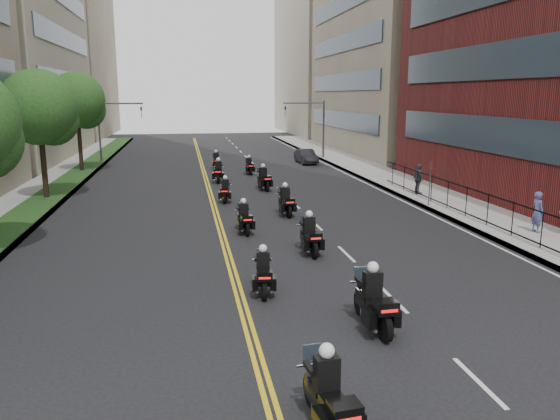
# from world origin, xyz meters

# --- Properties ---
(ground) EXTENTS (160.00, 160.00, 0.00)m
(ground) POSITION_xyz_m (0.00, 0.00, 0.00)
(ground) COLOR black
(ground) RESTS_ON ground
(sidewalk_right) EXTENTS (4.00, 90.00, 0.15)m
(sidewalk_right) POSITION_xyz_m (12.00, 25.00, 0.07)
(sidewalk_right) COLOR gray
(sidewalk_right) RESTS_ON ground
(sidewalk_left) EXTENTS (4.00, 90.00, 0.15)m
(sidewalk_left) POSITION_xyz_m (-12.00, 25.00, 0.07)
(sidewalk_left) COLOR gray
(sidewalk_left) RESTS_ON ground
(grass_strip) EXTENTS (2.00, 90.00, 0.04)m
(grass_strip) POSITION_xyz_m (-11.20, 25.00, 0.17)
(grass_strip) COLOR #193D16
(grass_strip) RESTS_ON sidewalk_left
(building_right_tan) EXTENTS (15.11, 28.00, 30.00)m
(building_right_tan) POSITION_xyz_m (21.48, 48.00, 15.00)
(building_right_tan) COLOR gray
(building_right_tan) RESTS_ON ground
(building_right_far) EXTENTS (15.00, 28.00, 26.00)m
(building_right_far) POSITION_xyz_m (21.50, 78.00, 13.00)
(building_right_far) COLOR #A99E88
(building_right_far) RESTS_ON ground
(building_left_far) EXTENTS (16.00, 28.00, 26.00)m
(building_left_far) POSITION_xyz_m (-22.00, 78.00, 13.00)
(building_left_far) COLOR gray
(building_left_far) RESTS_ON ground
(iron_fence) EXTENTS (0.05, 28.00, 1.50)m
(iron_fence) POSITION_xyz_m (11.00, 12.00, 0.90)
(iron_fence) COLOR black
(iron_fence) RESTS_ON sidewalk_right
(street_trees) EXTENTS (4.40, 38.40, 7.98)m
(street_trees) POSITION_xyz_m (-11.05, 18.61, 5.13)
(street_trees) COLOR #302415
(street_trees) RESTS_ON ground
(traffic_signal_right) EXTENTS (4.09, 0.20, 5.60)m
(traffic_signal_right) POSITION_xyz_m (9.54, 42.00, 3.70)
(traffic_signal_right) COLOR #3F3F44
(traffic_signal_right) RESTS_ON ground
(traffic_signal_left) EXTENTS (4.09, 0.20, 5.60)m
(traffic_signal_left) POSITION_xyz_m (-9.54, 42.00, 3.70)
(traffic_signal_left) COLOR #3F3F44
(traffic_signal_left) RESTS_ON ground
(motorcycle_0) EXTENTS (0.67, 2.36, 1.74)m
(motorcycle_0) POSITION_xyz_m (-0.54, -1.20, 0.69)
(motorcycle_0) COLOR black
(motorcycle_0) RESTS_ON ground
(motorcycle_1) EXTENTS (0.59, 2.51, 1.85)m
(motorcycle_1) POSITION_xyz_m (1.85, 3.07, 0.73)
(motorcycle_1) COLOR black
(motorcycle_1) RESTS_ON ground
(motorcycle_2) EXTENTS (0.58, 2.12, 1.56)m
(motorcycle_2) POSITION_xyz_m (-0.67, 6.33, 0.62)
(motorcycle_2) COLOR black
(motorcycle_2) RESTS_ON ground
(motorcycle_3) EXTENTS (0.54, 2.33, 1.72)m
(motorcycle_3) POSITION_xyz_m (1.79, 10.36, 0.68)
(motorcycle_3) COLOR black
(motorcycle_3) RESTS_ON ground
(motorcycle_4) EXTENTS (0.56, 2.15, 1.59)m
(motorcycle_4) POSITION_xyz_m (-0.41, 14.12, 0.63)
(motorcycle_4) COLOR black
(motorcycle_4) RESTS_ON ground
(motorcycle_5) EXTENTS (0.57, 2.34, 1.72)m
(motorcycle_5) POSITION_xyz_m (2.14, 17.42, 0.68)
(motorcycle_5) COLOR black
(motorcycle_5) RESTS_ON ground
(motorcycle_6) EXTENTS (0.64, 2.10, 1.55)m
(motorcycle_6) POSITION_xyz_m (-0.69, 21.64, 0.61)
(motorcycle_6) COLOR black
(motorcycle_6) RESTS_ON ground
(motorcycle_7) EXTENTS (0.71, 2.36, 1.74)m
(motorcycle_7) POSITION_xyz_m (2.13, 25.25, 0.69)
(motorcycle_7) COLOR black
(motorcycle_7) RESTS_ON ground
(motorcycle_8) EXTENTS (0.69, 2.40, 1.77)m
(motorcycle_8) POSITION_xyz_m (-0.61, 29.04, 0.70)
(motorcycle_8) COLOR black
(motorcycle_8) RESTS_ON ground
(motorcycle_9) EXTENTS (0.50, 2.06, 1.52)m
(motorcycle_9) POSITION_xyz_m (2.05, 32.64, 0.60)
(motorcycle_9) COLOR black
(motorcycle_9) RESTS_ON ground
(motorcycle_10) EXTENTS (0.54, 2.20, 1.62)m
(motorcycle_10) POSITION_xyz_m (-0.32, 36.21, 0.64)
(motorcycle_10) COLOR black
(motorcycle_10) RESTS_ON ground
(parked_sedan) EXTENTS (1.56, 3.97, 1.29)m
(parked_sedan) POSITION_xyz_m (8.00, 38.61, 0.64)
(parked_sedan) COLOR black
(parked_sedan) RESTS_ON ground
(pedestrian_a) EXTENTS (0.49, 0.71, 1.85)m
(pedestrian_a) POSITION_xyz_m (12.46, 11.38, 1.07)
(pedestrian_a) COLOR #485285
(pedestrian_a) RESTS_ON sidewalk_right
(pedestrian_c) EXTENTS (0.56, 1.14, 1.88)m
(pedestrian_c) POSITION_xyz_m (11.20, 21.27, 1.09)
(pedestrian_c) COLOR #414349
(pedestrian_c) RESTS_ON sidewalk_right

